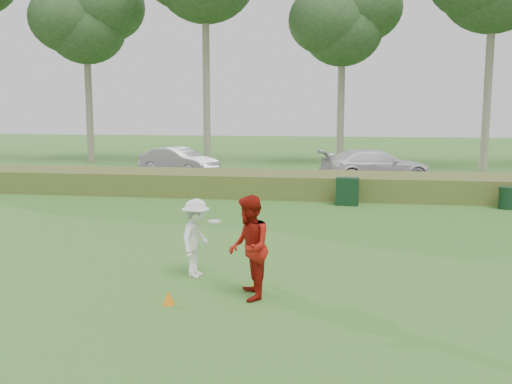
% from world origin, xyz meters
% --- Properties ---
extents(ground, '(120.00, 120.00, 0.00)m').
position_xyz_m(ground, '(0.00, 0.00, 0.00)').
color(ground, '#316B23').
rests_on(ground, ground).
extents(reed_strip, '(80.00, 3.00, 0.90)m').
position_xyz_m(reed_strip, '(0.00, 12.00, 0.45)').
color(reed_strip, '#4F5E25').
rests_on(reed_strip, ground).
extents(park_road, '(80.00, 6.00, 0.06)m').
position_xyz_m(park_road, '(0.00, 17.00, 0.03)').
color(park_road, '#2D2D2D').
rests_on(park_road, ground).
extents(tree_2, '(6.50, 6.50, 12.00)m').
position_xyz_m(tree_2, '(-14.00, 24.00, 8.97)').
color(tree_2, gray).
rests_on(tree_2, ground).
extents(tree_4, '(6.24, 6.24, 11.50)m').
position_xyz_m(tree_4, '(2.00, 24.50, 8.59)').
color(tree_4, gray).
rests_on(tree_4, ground).
extents(player_white, '(0.90, 1.13, 1.66)m').
position_xyz_m(player_white, '(-0.72, 0.45, 0.83)').
color(player_white, white).
rests_on(player_white, ground).
extents(player_red, '(0.94, 1.09, 1.95)m').
position_xyz_m(player_red, '(0.62, -0.77, 0.97)').
color(player_red, '#9E150D').
rests_on(player_red, ground).
extents(cone_orange, '(0.22, 0.22, 0.25)m').
position_xyz_m(cone_orange, '(-0.77, -1.34, 0.12)').
color(cone_orange, orange).
rests_on(cone_orange, ground).
extents(cone_yellow, '(0.19, 0.19, 0.21)m').
position_xyz_m(cone_yellow, '(0.64, -0.24, 0.10)').
color(cone_yellow, yellow).
rests_on(cone_yellow, ground).
extents(utility_cabinet, '(0.84, 0.56, 1.01)m').
position_xyz_m(utility_cabinet, '(2.44, 9.94, 0.51)').
color(utility_cabinet, '#10311B').
rests_on(utility_cabinet, ground).
extents(trash_bin, '(0.61, 0.61, 0.78)m').
position_xyz_m(trash_bin, '(7.97, 10.01, 0.39)').
color(trash_bin, black).
rests_on(trash_bin, ground).
extents(car_mid, '(4.61, 3.23, 1.44)m').
position_xyz_m(car_mid, '(-6.15, 17.46, 0.78)').
color(car_mid, silver).
rests_on(car_mid, park_road).
extents(car_right, '(5.67, 3.68, 1.53)m').
position_xyz_m(car_right, '(3.77, 16.41, 0.82)').
color(car_right, silver).
rests_on(car_right, park_road).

